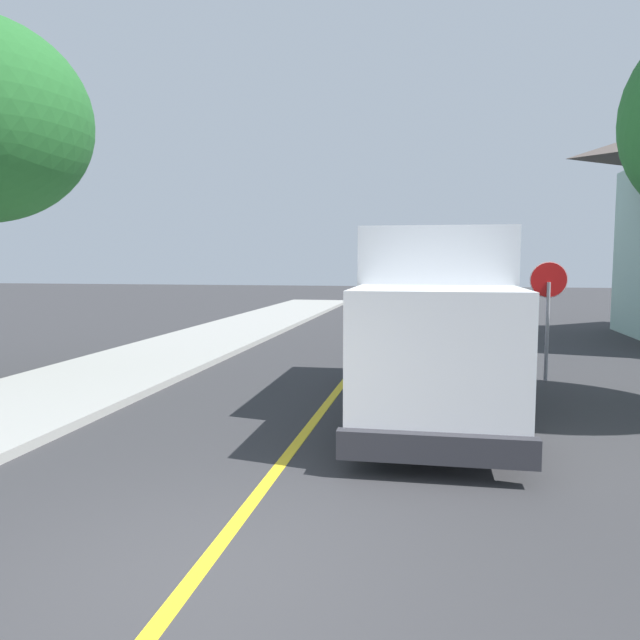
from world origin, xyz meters
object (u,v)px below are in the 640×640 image
at_px(box_truck, 435,311).
at_px(stop_sign, 548,298).
at_px(parked_car_mid, 430,311).
at_px(parked_car_near, 429,328).

distance_m(box_truck, stop_sign, 3.87).
distance_m(box_truck, parked_car_mid, 12.13).
bearing_deg(stop_sign, parked_car_near, 130.05).
bearing_deg(parked_car_near, box_truck, -88.52).
bearing_deg(box_truck, parked_car_near, 91.48).
xyz_separation_m(parked_car_near, parked_car_mid, (-0.06, 5.99, 0.00)).
xyz_separation_m(box_truck, stop_sign, (2.45, 3.00, 0.09)).
height_order(box_truck, parked_car_mid, box_truck).
distance_m(parked_car_mid, stop_sign, 9.53).
relative_size(parked_car_mid, stop_sign, 1.68).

